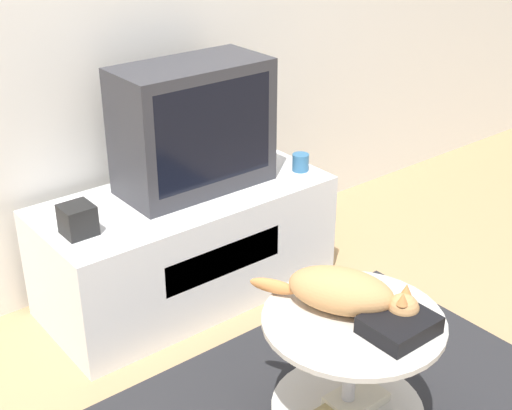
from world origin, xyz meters
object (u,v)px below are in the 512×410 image
at_px(tv, 193,127).
at_px(cat, 345,292).
at_px(speaker, 78,220).
at_px(dvd_box, 399,325).

relative_size(tv, cat, 1.30).
distance_m(tv, speaker, 0.64).
bearing_deg(cat, dvd_box, -16.44).
bearing_deg(speaker, tv, 8.49).
relative_size(speaker, dvd_box, 0.57).
distance_m(speaker, dvd_box, 1.28).
bearing_deg(dvd_box, speaker, 111.55).
relative_size(dvd_box, cat, 0.42).
height_order(tv, dvd_box, tv).
distance_m(speaker, cat, 1.09).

